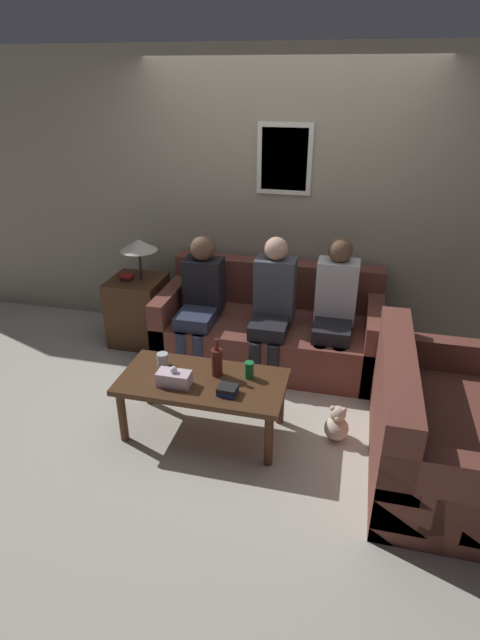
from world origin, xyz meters
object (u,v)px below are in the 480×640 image
teddy_bear (337,425)px  coffee_table (203,387)px  couch_side (439,433)px  person_right (335,305)px  person_left (201,296)px  wine_bottle (217,361)px  couch_main (270,328)px  drinking_glass (163,359)px  person_middle (273,303)px

teddy_bear → coffee_table: bearing=-171.6°
couch_side → person_right: size_ratio=1.22×
person_left → person_right: 1.16m
wine_bottle → person_right: (0.74, 0.98, 0.08)m
coffee_table → wine_bottle: bearing=45.6°
couch_main → teddy_bear: size_ratio=7.04×
teddy_bear → couch_main: bearing=122.8°
couch_side → coffee_table: bearing=90.2°
couch_main → couch_side: same height
couch_side → drinking_glass: 1.95m
person_left → person_right: bearing=2.0°
drinking_glass → wine_bottle: bearing=-4.0°
coffee_table → person_left: person_left is taller
couch_side → coffee_table: size_ratio=1.24×
person_left → person_middle: 0.65m
teddy_bear → couch_side: bearing=-11.7°
teddy_bear → drinking_glass: bearing=-178.9°
drinking_glass → person_right: 1.51m
couch_main → person_left: bearing=-163.7°
drinking_glass → person_middle: bearing=53.9°
coffee_table → drinking_glass: size_ratio=12.16×
drinking_glass → person_middle: person_middle is taller
couch_side → person_middle: (-1.29, 1.00, 0.34)m
person_right → person_middle: bearing=-173.1°
wine_bottle → person_middle: (0.23, 0.92, 0.07)m
person_middle → person_right: 0.52m
person_middle → couch_side: bearing=-37.8°
couch_main → drinking_glass: size_ratio=20.22×
couch_side → person_right: (-0.77, 1.06, 0.35)m
couch_side → person_left: size_ratio=1.28×
coffee_table → person_right: 1.37m
drinking_glass → person_right: person_right is taller
couch_side → wine_bottle: couch_side is taller
couch_side → person_left: (-1.93, 1.02, 0.33)m
couch_main → coffee_table: couch_main is taller
couch_side → drinking_glass: couch_side is taller
coffee_table → person_middle: (0.31, 1.00, 0.24)m
drinking_glass → couch_main: bearing=61.0°
person_middle → person_right: size_ratio=0.99×
person_middle → couch_main: bearing=103.2°
couch_side → person_middle: 1.66m
couch_side → teddy_bear: couch_side is taller
drinking_glass → teddy_bear: bearing=1.1°
couch_side → wine_bottle: size_ratio=5.00×
wine_bottle → person_left: person_left is taller
drinking_glass → teddy_bear: (1.29, 0.03, -0.37)m
coffee_table → person_middle: person_middle is taller
person_right → wine_bottle: bearing=-127.2°
couch_main → person_middle: person_middle is taller
couch_main → drinking_glass: 1.26m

